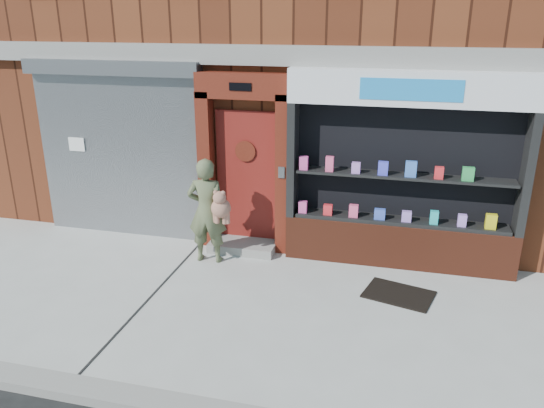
% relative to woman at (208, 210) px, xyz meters
% --- Properties ---
extents(ground, '(80.00, 80.00, 0.00)m').
position_rel_woman_xyz_m(ground, '(1.15, -1.20, -0.85)').
color(ground, '#9E9E99').
rests_on(ground, ground).
extents(building, '(12.00, 8.16, 8.00)m').
position_rel_woman_xyz_m(building, '(1.15, 4.79, 3.15)').
color(building, '#4D2111').
rests_on(building, ground).
extents(shutter_bay, '(3.10, 0.30, 3.04)m').
position_rel_woman_xyz_m(shutter_bay, '(-1.85, 0.73, 0.86)').
color(shutter_bay, gray).
rests_on(shutter_bay, ground).
extents(red_door_bay, '(1.52, 0.58, 2.90)m').
position_rel_woman_xyz_m(red_door_bay, '(0.40, 0.66, 0.60)').
color(red_door_bay, '#4F170D').
rests_on(red_door_bay, ground).
extents(pharmacy_bay, '(3.50, 0.41, 3.00)m').
position_rel_woman_xyz_m(pharmacy_bay, '(2.90, 0.61, 0.52)').
color(pharmacy_bay, '#612717').
rests_on(pharmacy_bay, ground).
extents(woman, '(0.74, 0.46, 1.69)m').
position_rel_woman_xyz_m(woman, '(0.00, 0.00, 0.00)').
color(woman, '#535C3C').
rests_on(woman, ground).
extents(doormat, '(1.06, 0.86, 0.02)m').
position_rel_woman_xyz_m(doormat, '(2.97, -0.42, -0.84)').
color(doormat, black).
rests_on(doormat, ground).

